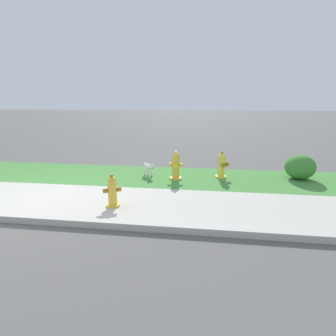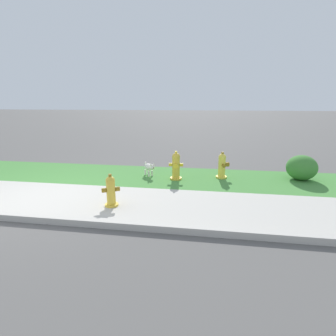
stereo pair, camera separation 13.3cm
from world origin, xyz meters
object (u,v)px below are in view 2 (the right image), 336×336
object	(u,v)px
fire_hydrant_far_end	(176,166)
shrub_bush_near_lamp	(302,168)
small_white_dog	(149,167)
fire_hydrant_near_corner	(111,191)
fire_hydrant_by_grass_verge	(222,166)

from	to	relation	value
fire_hydrant_far_end	shrub_bush_near_lamp	world-z (taller)	fire_hydrant_far_end
fire_hydrant_far_end	small_white_dog	size ratio (longest dim) A/B	1.85
fire_hydrant_far_end	shrub_bush_near_lamp	distance (m)	3.35
fire_hydrant_near_corner	shrub_bush_near_lamp	distance (m)	5.04
fire_hydrant_near_corner	small_white_dog	distance (m)	2.29
fire_hydrant_near_corner	fire_hydrant_far_end	size ratio (longest dim) A/B	0.87
fire_hydrant_by_grass_verge	shrub_bush_near_lamp	bearing A→B (deg)	77.66
fire_hydrant_near_corner	fire_hydrant_far_end	bearing A→B (deg)	35.14
fire_hydrant_by_grass_verge	fire_hydrant_far_end	world-z (taller)	fire_hydrant_far_end
fire_hydrant_by_grass_verge	fire_hydrant_far_end	size ratio (longest dim) A/B	0.94
fire_hydrant_by_grass_verge	small_white_dog	size ratio (longest dim) A/B	1.73
fire_hydrant_by_grass_verge	shrub_bush_near_lamp	distance (m)	2.09
fire_hydrant_far_end	small_white_dog	distance (m)	0.82
small_white_dog	fire_hydrant_by_grass_verge	bearing A→B (deg)	50.70
small_white_dog	shrub_bush_near_lamp	bearing A→B (deg)	51.40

